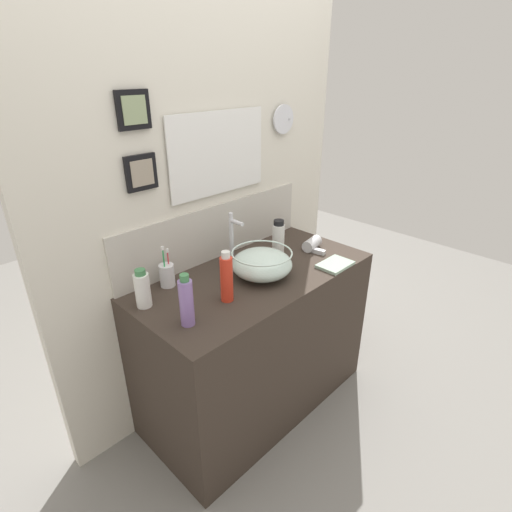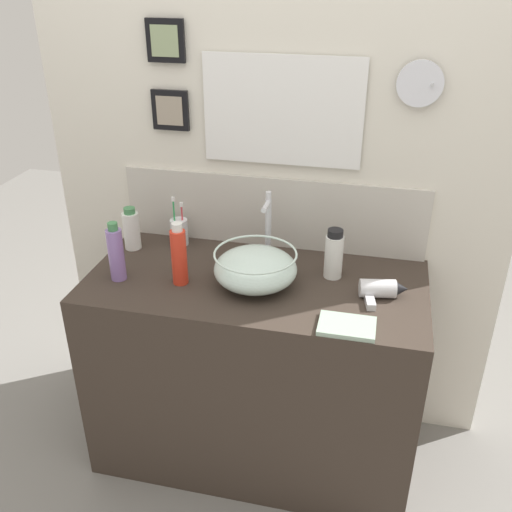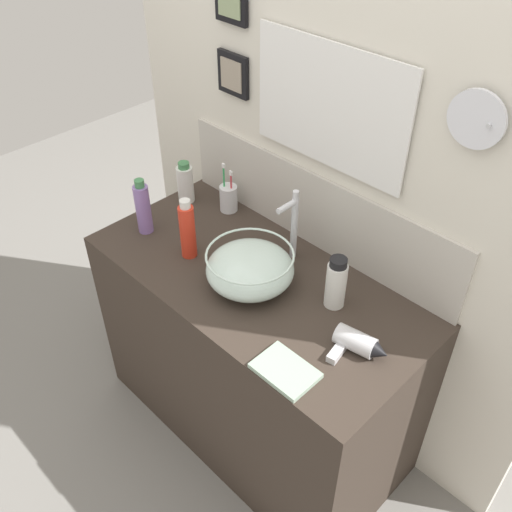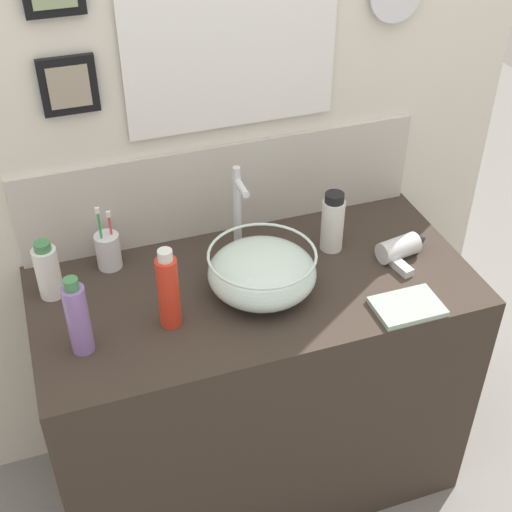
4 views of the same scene
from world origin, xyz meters
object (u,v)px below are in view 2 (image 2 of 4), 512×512
at_px(faucet, 268,223).
at_px(soap_dispenser, 179,256).
at_px(glass_bowl_sink, 255,268).
at_px(hair_drier, 381,290).
at_px(shampoo_bottle, 131,229).
at_px(spray_bottle, 116,253).
at_px(hand_towel, 347,326).
at_px(lotion_bottle, 334,254).
at_px(toothbrush_cup, 179,232).

relative_size(faucet, soap_dispenser, 1.17).
xyz_separation_m(glass_bowl_sink, hair_drier, (0.44, 0.02, -0.04)).
distance_m(shampoo_bottle, spray_bottle, 0.25).
relative_size(soap_dispenser, hand_towel, 1.30).
height_order(glass_bowl_sink, shampoo_bottle, shampoo_bottle).
distance_m(faucet, lotion_bottle, 0.28).
bearing_deg(spray_bottle, hand_towel, -8.75).
bearing_deg(glass_bowl_sink, hand_towel, -29.73).
xyz_separation_m(toothbrush_cup, soap_dispenser, (0.11, -0.30, 0.05)).
bearing_deg(faucet, soap_dispenser, -136.64).
distance_m(spray_bottle, hand_towel, 0.86).
relative_size(spray_bottle, soap_dispenser, 0.95).
relative_size(shampoo_bottle, spray_bottle, 0.78).
height_order(hair_drier, toothbrush_cup, toothbrush_cup).
xyz_separation_m(soap_dispenser, hand_towel, (0.61, -0.15, -0.10)).
relative_size(glass_bowl_sink, shampoo_bottle, 1.69).
bearing_deg(spray_bottle, toothbrush_cup, 69.10).
relative_size(toothbrush_cup, spray_bottle, 0.93).
height_order(faucet, shampoo_bottle, faucet).
xyz_separation_m(faucet, hair_drier, (0.44, -0.19, -0.12)).
xyz_separation_m(toothbrush_cup, hand_towel, (0.72, -0.45, -0.05)).
relative_size(glass_bowl_sink, hair_drier, 1.71).
bearing_deg(spray_bottle, faucet, 28.90).
xyz_separation_m(spray_bottle, lotion_bottle, (0.76, 0.19, -0.01)).
bearing_deg(hair_drier, soap_dispenser, -175.09).
distance_m(lotion_bottle, soap_dispenser, 0.56).
relative_size(lotion_bottle, soap_dispenser, 0.80).
relative_size(spray_bottle, lotion_bottle, 1.19).
xyz_separation_m(spray_bottle, hand_towel, (0.85, -0.13, -0.10)).
bearing_deg(hand_towel, soap_dispenser, 166.02).
relative_size(toothbrush_cup, shampoo_bottle, 1.19).
bearing_deg(soap_dispenser, lotion_bottle, 17.80).
bearing_deg(toothbrush_cup, soap_dispenser, -69.72).
xyz_separation_m(hair_drier, lotion_bottle, (-0.18, 0.11, 0.06)).
distance_m(faucet, toothbrush_cup, 0.39).
bearing_deg(hair_drier, glass_bowl_sink, -177.85).
xyz_separation_m(faucet, toothbrush_cup, (-0.38, 0.04, -0.10)).
bearing_deg(spray_bottle, shampoo_bottle, 101.81).
bearing_deg(lotion_bottle, faucet, 162.64).
bearing_deg(glass_bowl_sink, toothbrush_cup, 146.28).
bearing_deg(glass_bowl_sink, hair_drier, 2.15).
height_order(shampoo_bottle, spray_bottle, spray_bottle).
xyz_separation_m(glass_bowl_sink, lotion_bottle, (0.26, 0.13, 0.02)).
relative_size(hair_drier, hand_towel, 0.96).
bearing_deg(shampoo_bottle, soap_dispenser, -37.97).
bearing_deg(soap_dispenser, spray_bottle, -174.42).
bearing_deg(lotion_bottle, hand_towel, -75.85).
relative_size(glass_bowl_sink, faucet, 1.08).
bearing_deg(toothbrush_cup, glass_bowl_sink, -33.72).
relative_size(hair_drier, toothbrush_cup, 0.83).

